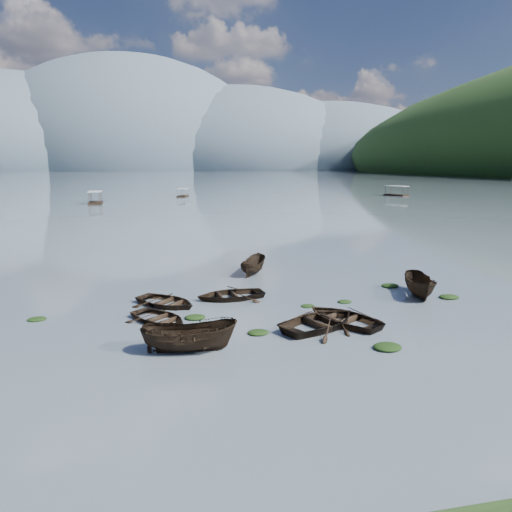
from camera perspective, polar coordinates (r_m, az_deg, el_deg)
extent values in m
plane|color=slate|center=(22.24, 6.30, -11.04)|extent=(2400.00, 2400.00, 0.00)
ellipsoid|color=#475666|center=(953.91, -27.34, 9.53)|extent=(520.00, 520.00, 280.00)
ellipsoid|color=#475666|center=(921.15, -15.10, 10.36)|extent=(520.00, 520.00, 340.00)
ellipsoid|color=#475666|center=(931.18, -2.51, 10.74)|extent=(520.00, 520.00, 260.00)
ellipsoid|color=#475666|center=(975.81, 8.17, 10.66)|extent=(520.00, 520.00, 220.00)
imported|color=black|center=(25.82, -12.01, -8.01)|extent=(4.56, 4.68, 0.79)
imported|color=black|center=(21.67, -8.28, -11.71)|extent=(4.56, 2.13, 1.70)
imported|color=black|center=(25.59, 10.81, -8.14)|extent=(5.12, 5.57, 0.94)
imported|color=black|center=(24.69, 8.16, -8.78)|extent=(5.98, 5.40, 1.02)
imported|color=black|center=(31.90, 19.76, -4.71)|extent=(2.90, 4.66, 1.69)
imported|color=black|center=(28.59, -11.16, -6.07)|extent=(5.10, 5.05, 0.87)
imported|color=black|center=(29.50, -3.21, -5.33)|extent=(4.72, 3.63, 0.91)
imported|color=black|center=(36.16, -0.40, -2.19)|extent=(3.20, 4.21, 1.54)
ellipsoid|color=black|center=(25.97, -7.62, -7.74)|extent=(1.15, 0.94, 0.25)
ellipsoid|color=black|center=(23.54, 0.28, -9.68)|extent=(1.10, 0.88, 0.24)
ellipsoid|color=black|center=(22.59, 16.11, -11.07)|extent=(1.36, 1.09, 0.30)
ellipsoid|color=black|center=(29.18, 11.03, -5.71)|extent=(0.88, 0.74, 0.20)
ellipsoid|color=black|center=(32.08, 23.00, -4.86)|extent=(1.30, 1.03, 0.27)
ellipsoid|color=black|center=(28.25, -25.71, -7.22)|extent=(1.00, 0.81, 0.21)
ellipsoid|color=black|center=(28.01, 6.48, -6.29)|extent=(0.86, 0.72, 0.18)
ellipsoid|color=black|center=(33.63, 16.41, -3.70)|extent=(1.24, 0.99, 0.27)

